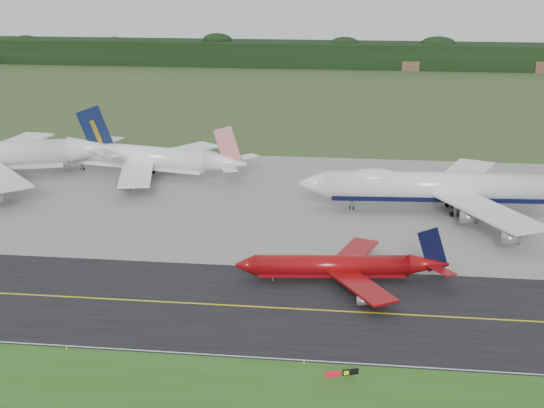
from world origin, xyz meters
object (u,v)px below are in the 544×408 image
Objects in this scene: jet_red_737 at (343,266)px; taxiway_sign at (342,373)px; jet_star_tail at (144,158)px; jet_ba_747 at (448,187)px.

taxiway_sign is (0.81, -31.52, -1.62)m from jet_red_737.
jet_ba_747 is at bearing -14.92° from jet_star_tail.
taxiway_sign is at bearing -88.52° from jet_red_737.
taxiway_sign is at bearing -105.63° from jet_ba_747.
jet_ba_747 is at bearing 74.37° from taxiway_sign.
jet_star_tail is at bearing 119.83° from taxiway_sign.
jet_ba_747 is at bearing 62.29° from jet_red_737.
jet_red_737 reaches higher than taxiway_sign.
taxiway_sign is (-19.81, -70.79, -4.51)m from jet_ba_747.
jet_red_737 is at bearing 91.48° from taxiway_sign.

